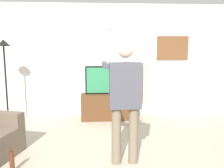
# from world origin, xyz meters

# --- Properties ---
(back_wall) EXTENTS (6.40, 0.10, 2.70)m
(back_wall) POSITION_xyz_m (0.00, 2.95, 1.35)
(back_wall) COLOR silver
(back_wall) RESTS_ON ground_plane
(tv_stand) EXTENTS (1.31, 0.47, 0.60)m
(tv_stand) POSITION_xyz_m (0.05, 2.60, 0.30)
(tv_stand) COLOR brown
(tv_stand) RESTS_ON ground_plane
(television) EXTENTS (1.11, 0.07, 0.65)m
(television) POSITION_xyz_m (0.05, 2.65, 0.92)
(television) COLOR black
(television) RESTS_ON tv_stand
(wall_clock) EXTENTS (0.27, 0.03, 0.27)m
(wall_clock) POSITION_xyz_m (0.05, 2.89, 2.24)
(wall_clock) COLOR white
(framed_picture) EXTENTS (0.78, 0.04, 0.58)m
(framed_picture) POSITION_xyz_m (1.61, 2.90, 1.66)
(framed_picture) COLOR brown
(floor_lamp) EXTENTS (0.32, 0.32, 1.84)m
(floor_lamp) POSITION_xyz_m (-2.14, 2.20, 1.32)
(floor_lamp) COLOR black
(floor_lamp) RESTS_ON ground_plane
(person_standing_nearer_lamp) EXTENTS (0.63, 0.78, 1.75)m
(person_standing_nearer_lamp) POSITION_xyz_m (0.15, 0.39, 1.00)
(person_standing_nearer_lamp) COLOR #7A6B56
(person_standing_nearer_lamp) RESTS_ON ground_plane
(beverage_bottle) EXTENTS (0.07, 0.07, 0.36)m
(beverage_bottle) POSITION_xyz_m (-1.42, 0.22, 0.15)
(beverage_bottle) COLOR #592D19
(beverage_bottle) RESTS_ON ground_plane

